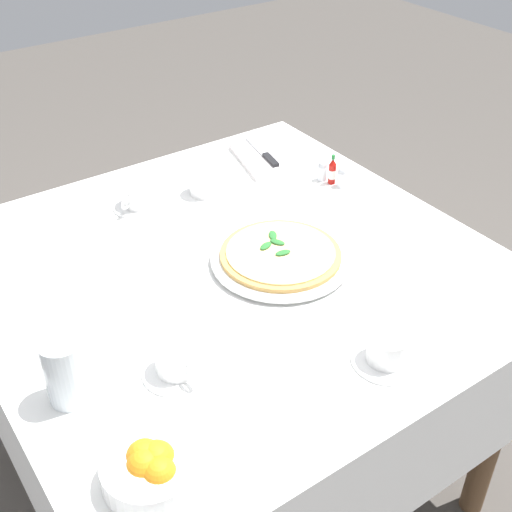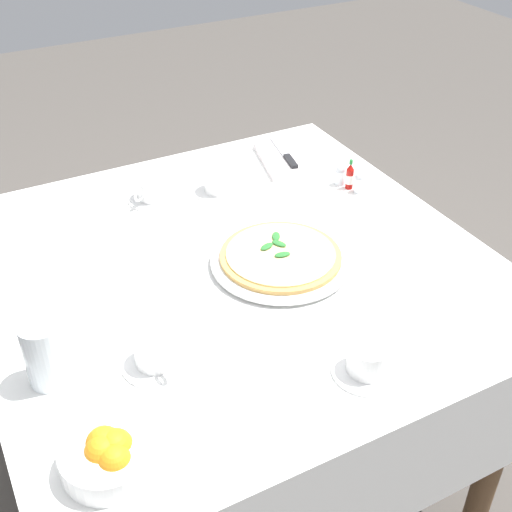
{
  "view_description": "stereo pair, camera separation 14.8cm",
  "coord_description": "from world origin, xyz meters",
  "px_view_note": "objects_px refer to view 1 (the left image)",
  "views": [
    {
      "loc": [
        -1.02,
        0.64,
        1.6
      ],
      "look_at": [
        -0.03,
        -0.05,
        0.75
      ],
      "focal_mm": 46.95,
      "sensor_mm": 36.0,
      "label": 1
    },
    {
      "loc": [
        -1.1,
        0.52,
        1.6
      ],
      "look_at": [
        -0.03,
        -0.05,
        0.75
      ],
      "focal_mm": 46.95,
      "sensor_mm": 36.0,
      "label": 2
    }
  ],
  "objects_px": {
    "napkin_folded": "(264,157)",
    "coffee_cup_far_left": "(177,361)",
    "dinner_knife": "(263,153)",
    "pepper_shaker": "(342,178)",
    "citrus_bowl": "(151,467)",
    "pizza": "(280,253)",
    "water_glass_right_edge": "(67,374)",
    "salt_shaker": "(322,172)",
    "coffee_cup_near_left": "(204,184)",
    "coffee_cup_near_right": "(387,350)",
    "pizza_plate": "(280,259)",
    "hot_sauce_bottle": "(332,172)",
    "coffee_cup_left_edge": "(138,197)"
  },
  "relations": [
    {
      "from": "napkin_folded",
      "to": "coffee_cup_far_left",
      "type": "bearing_deg",
      "value": 147.35
    },
    {
      "from": "coffee_cup_far_left",
      "to": "dinner_knife",
      "type": "distance_m",
      "value": 0.85
    },
    {
      "from": "pepper_shaker",
      "to": "citrus_bowl",
      "type": "bearing_deg",
      "value": 122.3
    },
    {
      "from": "pizza",
      "to": "water_glass_right_edge",
      "type": "relative_size",
      "value": 2.09
    },
    {
      "from": "citrus_bowl",
      "to": "salt_shaker",
      "type": "distance_m",
      "value": 1.01
    },
    {
      "from": "coffee_cup_near_left",
      "to": "napkin_folded",
      "type": "bearing_deg",
      "value": -73.72
    },
    {
      "from": "coffee_cup_near_right",
      "to": "water_glass_right_edge",
      "type": "distance_m",
      "value": 0.57
    },
    {
      "from": "pizza_plate",
      "to": "pepper_shaker",
      "type": "height_order",
      "value": "pepper_shaker"
    },
    {
      "from": "hot_sauce_bottle",
      "to": "coffee_cup_near_left",
      "type": "bearing_deg",
      "value": 65.79
    },
    {
      "from": "napkin_folded",
      "to": "dinner_knife",
      "type": "height_order",
      "value": "dinner_knife"
    },
    {
      "from": "coffee_cup_near_left",
      "to": "coffee_cup_far_left",
      "type": "relative_size",
      "value": 1.0
    },
    {
      "from": "coffee_cup_near_right",
      "to": "water_glass_right_edge",
      "type": "relative_size",
      "value": 1.01
    },
    {
      "from": "coffee_cup_near_right",
      "to": "napkin_folded",
      "type": "distance_m",
      "value": 0.83
    },
    {
      "from": "dinner_knife",
      "to": "hot_sauce_bottle",
      "type": "height_order",
      "value": "hot_sauce_bottle"
    },
    {
      "from": "pizza_plate",
      "to": "coffee_cup_far_left",
      "type": "distance_m",
      "value": 0.39
    },
    {
      "from": "citrus_bowl",
      "to": "salt_shaker",
      "type": "xyz_separation_m",
      "value": [
        0.59,
        -0.82,
        -0.0
      ]
    },
    {
      "from": "napkin_folded",
      "to": "citrus_bowl",
      "type": "bearing_deg",
      "value": 148.81
    },
    {
      "from": "pizza_plate",
      "to": "dinner_knife",
      "type": "height_order",
      "value": "dinner_knife"
    },
    {
      "from": "citrus_bowl",
      "to": "salt_shaker",
      "type": "height_order",
      "value": "citrus_bowl"
    },
    {
      "from": "pizza_plate",
      "to": "water_glass_right_edge",
      "type": "height_order",
      "value": "water_glass_right_edge"
    },
    {
      "from": "pepper_shaker",
      "to": "coffee_cup_left_edge",
      "type": "bearing_deg",
      "value": 66.51
    },
    {
      "from": "water_glass_right_edge",
      "to": "salt_shaker",
      "type": "height_order",
      "value": "water_glass_right_edge"
    },
    {
      "from": "hot_sauce_bottle",
      "to": "pepper_shaker",
      "type": "relative_size",
      "value": 1.48
    },
    {
      "from": "dinner_knife",
      "to": "citrus_bowl",
      "type": "height_order",
      "value": "citrus_bowl"
    },
    {
      "from": "coffee_cup_far_left",
      "to": "dinner_knife",
      "type": "height_order",
      "value": "coffee_cup_far_left"
    },
    {
      "from": "coffee_cup_far_left",
      "to": "hot_sauce_bottle",
      "type": "height_order",
      "value": "hot_sauce_bottle"
    },
    {
      "from": "pizza_plate",
      "to": "citrus_bowl",
      "type": "bearing_deg",
      "value": 124.53
    },
    {
      "from": "pizza_plate",
      "to": "coffee_cup_far_left",
      "type": "xyz_separation_m",
      "value": [
        -0.17,
        0.36,
        0.02
      ]
    },
    {
      "from": "pizza",
      "to": "salt_shaker",
      "type": "height_order",
      "value": "salt_shaker"
    },
    {
      "from": "coffee_cup_near_left",
      "to": "citrus_bowl",
      "type": "bearing_deg",
      "value": 143.45
    },
    {
      "from": "dinner_knife",
      "to": "citrus_bowl",
      "type": "relative_size",
      "value": 1.3
    },
    {
      "from": "dinner_knife",
      "to": "hot_sauce_bottle",
      "type": "bearing_deg",
      "value": -149.56
    },
    {
      "from": "dinner_knife",
      "to": "water_glass_right_edge",
      "type": "bearing_deg",
      "value": 135.67
    },
    {
      "from": "coffee_cup_near_right",
      "to": "salt_shaker",
      "type": "bearing_deg",
      "value": -29.65
    },
    {
      "from": "dinner_knife",
      "to": "citrus_bowl",
      "type": "xyz_separation_m",
      "value": [
        -0.77,
        0.76,
        0.0
      ]
    },
    {
      "from": "dinner_knife",
      "to": "salt_shaker",
      "type": "bearing_deg",
      "value": -149.66
    },
    {
      "from": "pizza_plate",
      "to": "water_glass_right_edge",
      "type": "xyz_separation_m",
      "value": [
        -0.11,
        0.54,
        0.05
      ]
    },
    {
      "from": "napkin_folded",
      "to": "coffee_cup_left_edge",
      "type": "bearing_deg",
      "value": 106.86
    },
    {
      "from": "citrus_bowl",
      "to": "coffee_cup_near_left",
      "type": "bearing_deg",
      "value": -36.55
    },
    {
      "from": "pizza_plate",
      "to": "pizza",
      "type": "distance_m",
      "value": 0.01
    },
    {
      "from": "pizza",
      "to": "water_glass_right_edge",
      "type": "height_order",
      "value": "water_glass_right_edge"
    },
    {
      "from": "dinner_knife",
      "to": "coffee_cup_near_right",
      "type": "bearing_deg",
      "value": 171.83
    },
    {
      "from": "coffee_cup_near_left",
      "to": "coffee_cup_left_edge",
      "type": "xyz_separation_m",
      "value": [
        0.04,
        0.17,
        -0.0
      ]
    },
    {
      "from": "coffee_cup_near_right",
      "to": "water_glass_right_edge",
      "type": "bearing_deg",
      "value": 64.16
    },
    {
      "from": "coffee_cup_near_right",
      "to": "citrus_bowl",
      "type": "bearing_deg",
      "value": 88.01
    },
    {
      "from": "dinner_knife",
      "to": "citrus_bowl",
      "type": "distance_m",
      "value": 1.08
    },
    {
      "from": "coffee_cup_near_right",
      "to": "pizza_plate",
      "type": "bearing_deg",
      "value": -3.9
    },
    {
      "from": "coffee_cup_near_left",
      "to": "dinner_knife",
      "type": "distance_m",
      "value": 0.25
    },
    {
      "from": "coffee_cup_far_left",
      "to": "pizza_plate",
      "type": "bearing_deg",
      "value": -64.96
    },
    {
      "from": "pizza",
      "to": "coffee_cup_left_edge",
      "type": "distance_m",
      "value": 0.43
    }
  ]
}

